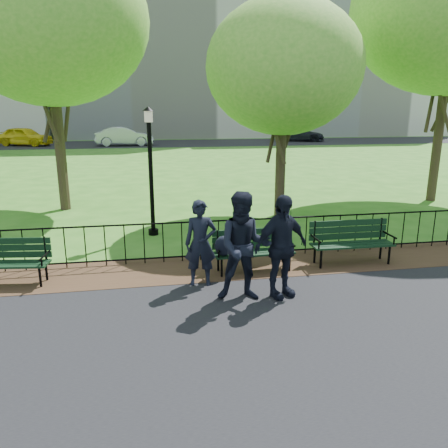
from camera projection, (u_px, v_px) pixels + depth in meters
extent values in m
plane|color=#2E691B|center=(226.00, 298.00, 7.68)|extent=(120.00, 120.00, 0.00)
cube|color=black|center=(287.00, 435.00, 4.45)|extent=(60.00, 9.20, 0.01)
cube|color=#352415|center=(213.00, 267.00, 9.10)|extent=(60.00, 1.60, 0.01)
cube|color=black|center=(159.00, 143.00, 40.97)|extent=(70.00, 9.00, 0.01)
cylinder|color=black|center=(209.00, 221.00, 9.36)|extent=(24.00, 0.04, 0.04)
cylinder|color=black|center=(210.00, 255.00, 9.55)|extent=(24.00, 0.04, 0.04)
cylinder|color=black|center=(210.00, 240.00, 9.47)|extent=(0.02, 0.02, 0.90)
cube|color=beige|center=(168.00, 2.00, 49.82)|extent=(24.00, 15.00, 30.00)
cube|color=silver|center=(361.00, 36.00, 54.68)|extent=(20.00, 15.00, 24.00)
cube|color=black|center=(254.00, 253.00, 8.79)|extent=(1.65, 0.51, 0.04)
cube|color=black|center=(251.00, 235.00, 8.93)|extent=(1.63, 0.11, 0.41)
cylinder|color=black|center=(222.00, 268.00, 8.54)|extent=(0.05, 0.05, 0.41)
cylinder|color=black|center=(290.00, 262.00, 8.84)|extent=(0.05, 0.05, 0.41)
cylinder|color=black|center=(218.00, 262.00, 8.85)|extent=(0.05, 0.05, 0.41)
cylinder|color=black|center=(284.00, 257.00, 9.15)|extent=(0.05, 0.05, 0.41)
cylinder|color=black|center=(217.00, 248.00, 8.59)|extent=(0.06, 0.51, 0.04)
cylinder|color=black|center=(290.00, 243.00, 8.91)|extent=(0.06, 0.51, 0.04)
ellipsoid|color=black|center=(224.00, 246.00, 8.51)|extent=(0.38, 0.27, 0.40)
cube|color=black|center=(3.00, 264.00, 8.13)|extent=(1.69, 0.65, 0.04)
cube|color=black|center=(7.00, 244.00, 8.28)|extent=(1.63, 0.25, 0.41)
cylinder|color=black|center=(40.00, 277.00, 8.05)|extent=(0.05, 0.05, 0.41)
cylinder|color=black|center=(46.00, 271.00, 8.37)|extent=(0.05, 0.05, 0.41)
cylinder|color=black|center=(45.00, 255.00, 8.12)|extent=(0.10, 0.51, 0.04)
cube|color=black|center=(352.00, 245.00, 9.21)|extent=(1.76, 0.48, 0.04)
cube|color=black|center=(348.00, 226.00, 9.36)|extent=(1.76, 0.05, 0.44)
cylinder|color=black|center=(321.00, 259.00, 8.97)|extent=(0.05, 0.05, 0.44)
cylinder|color=black|center=(389.00, 255.00, 9.22)|extent=(0.05, 0.05, 0.44)
cylinder|color=black|center=(315.00, 254.00, 9.31)|extent=(0.05, 0.05, 0.44)
cylinder|color=black|center=(381.00, 250.00, 9.56)|extent=(0.05, 0.05, 0.44)
cylinder|color=black|center=(316.00, 239.00, 9.03)|extent=(0.04, 0.55, 0.04)
cylinder|color=black|center=(389.00, 235.00, 9.30)|extent=(0.04, 0.55, 0.04)
cylinder|color=black|center=(153.00, 232.00, 11.49)|extent=(0.26, 0.26, 0.15)
cylinder|color=black|center=(151.00, 179.00, 11.13)|extent=(0.11, 0.11, 2.94)
cube|color=beige|center=(148.00, 116.00, 10.72)|extent=(0.20, 0.20, 0.28)
cone|color=black|center=(148.00, 109.00, 10.68)|extent=(0.29, 0.29, 0.11)
cylinder|color=#2D2116|center=(61.00, 155.00, 13.95)|extent=(0.33, 0.33, 3.55)
ellipsoid|color=#519C2F|center=(48.00, 19.00, 12.91)|extent=(5.98, 5.98, 5.08)
cylinder|color=#2D2116|center=(280.00, 173.00, 13.22)|extent=(0.30, 0.30, 2.67)
ellipsoid|color=#519C2F|center=(284.00, 67.00, 12.44)|extent=(4.50, 4.50, 3.82)
cylinder|color=#2D2116|center=(437.00, 145.00, 15.27)|extent=(0.33, 0.33, 3.94)
imported|color=black|center=(201.00, 243.00, 8.05)|extent=(0.64, 0.47, 1.61)
imported|color=black|center=(244.00, 247.00, 7.38)|extent=(0.99, 0.63, 1.89)
imported|color=black|center=(281.00, 247.00, 7.51)|extent=(1.15, 0.78, 1.82)
imported|color=yellow|center=(25.00, 136.00, 38.21)|extent=(5.19, 3.65, 1.64)
imported|color=#A7AAAF|center=(124.00, 136.00, 38.24)|extent=(4.99, 1.79, 1.64)
imported|color=black|center=(300.00, 134.00, 43.57)|extent=(5.20, 3.74, 1.40)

